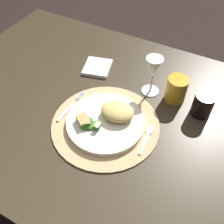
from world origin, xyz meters
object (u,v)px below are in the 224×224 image
at_px(napkin, 97,67).
at_px(fork, 70,108).
at_px(amber_tumbler, 176,89).
at_px(dark_tumbler, 203,105).
at_px(dinner_plate, 105,122).
at_px(dining_table, 112,129).
at_px(wine_glass, 153,69).
at_px(spoon, 148,135).

bearing_deg(napkin, fork, -83.71).
relative_size(amber_tumbler, dark_tumbler, 1.10).
relative_size(dinner_plate, amber_tumbler, 2.75).
bearing_deg(dining_table, wine_glass, 61.70).
bearing_deg(dark_tumbler, spoon, -124.42).
relative_size(dining_table, dinner_plate, 5.36).
height_order(napkin, wine_glass, wine_glass).
height_order(amber_tumbler, dark_tumbler, amber_tumbler).
xyz_separation_m(fork, amber_tumbler, (0.33, 0.24, 0.04)).
distance_m(wine_glass, dark_tumbler, 0.22).
xyz_separation_m(dinner_plate, wine_glass, (0.08, 0.24, 0.10)).
bearing_deg(napkin, spoon, -34.98).
xyz_separation_m(dining_table, dinner_plate, (0.01, -0.07, 0.13)).
bearing_deg(spoon, fork, -175.91).
xyz_separation_m(dinner_plate, amber_tumbler, (0.18, 0.24, 0.04)).
bearing_deg(dark_tumbler, amber_tumbler, 166.52).
height_order(fork, amber_tumbler, amber_tumbler).
xyz_separation_m(fork, napkin, (-0.03, 0.26, -0.00)).
distance_m(fork, amber_tumbler, 0.41).
bearing_deg(dinner_plate, napkin, 125.18).
bearing_deg(amber_tumbler, wine_glass, -177.51).
relative_size(dining_table, amber_tumbler, 14.73).
height_order(dining_table, amber_tumbler, amber_tumbler).
relative_size(dinner_plate, spoon, 2.16).
bearing_deg(napkin, dinner_plate, -54.82).
distance_m(napkin, amber_tumbler, 0.36).
height_order(fork, wine_glass, wine_glass).
relative_size(napkin, dark_tumbler, 1.30).
bearing_deg(fork, amber_tumbler, 35.77).
bearing_deg(amber_tumbler, dining_table, -138.29).
bearing_deg(spoon, dinner_plate, -170.86).
height_order(dining_table, dinner_plate, dinner_plate).
bearing_deg(napkin, amber_tumbler, -3.26).
bearing_deg(napkin, dining_table, -47.44).
height_order(dinner_plate, napkin, dinner_plate).
distance_m(dinner_plate, fork, 0.16).
distance_m(fork, dark_tumbler, 0.49).
xyz_separation_m(dining_table, wine_glass, (0.09, 0.16, 0.24)).
xyz_separation_m(dining_table, fork, (-0.14, -0.07, 0.13)).
bearing_deg(dark_tumbler, dining_table, -154.60).
height_order(dinner_plate, fork, dinner_plate).
relative_size(dining_table, napkin, 12.50).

